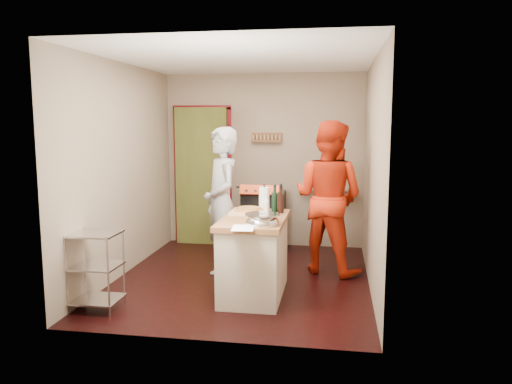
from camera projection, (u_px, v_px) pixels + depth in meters
floor at (243, 279)px, 6.05m from camera, size 3.50×3.50×0.00m
back_wall at (223, 171)px, 7.73m from camera, size 3.00×0.44×2.60m
left_wall at (122, 170)px, 6.10m from camera, size 0.04×3.50×2.60m
right_wall at (373, 174)px, 5.63m from camera, size 0.04×3.50×2.60m
ceiling at (242, 58)px, 5.68m from camera, size 3.00×3.50×0.02m
stove at (264, 220)px, 7.37m from camera, size 0.60×0.63×1.00m
wire_shelving at (96, 267)px, 5.01m from camera, size 0.48×0.40×0.80m
island at (254, 254)px, 5.42m from camera, size 0.68×1.28×1.17m
person_stripe at (222, 204)px, 5.93m from camera, size 0.70×0.79×1.83m
person_red at (328, 197)px, 6.22m from camera, size 1.14×1.05×1.90m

